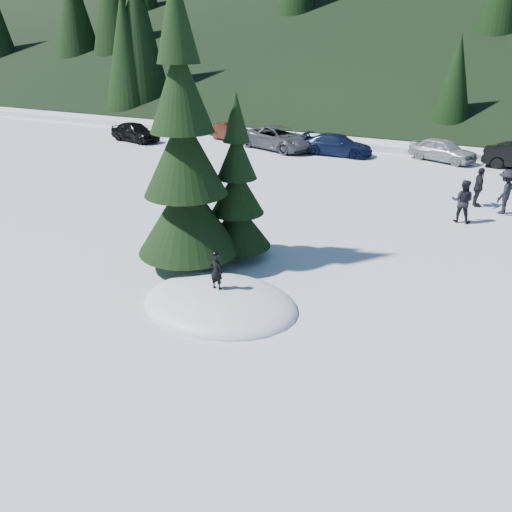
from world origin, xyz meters
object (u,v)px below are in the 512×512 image
at_px(car_1, 232,132).
at_px(car_2, 279,138).
at_px(car_4, 443,150).
at_px(child_skier, 216,271).
at_px(adult_2, 505,192).
at_px(spruce_short, 237,196).
at_px(spruce_tall, 185,165).
at_px(adult_0, 462,201).
at_px(car_3, 337,145).
at_px(adult_1, 479,187).
at_px(car_0, 135,132).

height_order(car_1, car_2, car_2).
relative_size(car_1, car_4, 0.97).
bearing_deg(child_skier, adult_2, -116.83).
bearing_deg(car_2, car_4, -62.99).
height_order(child_skier, car_1, child_skier).
bearing_deg(adult_2, child_skier, -13.15).
relative_size(spruce_short, child_skier, 5.16).
relative_size(spruce_tall, car_2, 1.61).
distance_m(spruce_tall, car_1, 21.63).
height_order(car_2, car_4, car_2).
bearing_deg(adult_0, car_3, -49.45).
distance_m(spruce_tall, car_4, 20.24).
relative_size(spruce_short, adult_2, 2.88).
bearing_deg(adult_0, adult_2, -126.60).
height_order(car_1, car_3, car_3).
height_order(spruce_short, car_4, spruce_short).
relative_size(car_1, car_3, 0.87).
bearing_deg(car_2, spruce_tall, -144.16).
height_order(child_skier, adult_1, adult_1).
relative_size(spruce_short, car_1, 1.39).
xyz_separation_m(car_0, car_3, (14.32, 2.22, -0.04)).
height_order(spruce_short, adult_1, spruce_short).
bearing_deg(spruce_tall, adult_0, 49.51).
relative_size(car_0, car_4, 1.01).
distance_m(spruce_tall, adult_2, 13.79).
bearing_deg(car_2, spruce_short, -139.83).
bearing_deg(spruce_tall, car_1, 116.06).
xyz_separation_m(spruce_tall, spruce_short, (1.00, 1.40, -1.22)).
distance_m(child_skier, car_2, 21.25).
xyz_separation_m(child_skier, car_2, (-7.34, 19.94, -0.26)).
bearing_deg(car_4, adult_1, -140.70).
distance_m(adult_1, car_2, 14.74).
relative_size(adult_2, car_3, 0.42).
distance_m(spruce_short, adult_0, 9.53).
bearing_deg(spruce_short, adult_1, 55.25).
height_order(spruce_tall, car_0, spruce_tall).
xyz_separation_m(adult_0, car_0, (-22.77, 7.52, -0.18)).
xyz_separation_m(child_skier, car_3, (-3.31, 20.01, -0.36)).
distance_m(spruce_short, car_3, 17.03).
relative_size(child_skier, adult_1, 0.61).
xyz_separation_m(spruce_short, adult_1, (6.63, 9.56, -1.24)).
relative_size(adult_1, adult_2, 0.92).
xyz_separation_m(spruce_short, adult_0, (6.25, 7.09, -1.24)).
height_order(spruce_short, car_2, spruce_short).
distance_m(spruce_tall, car_0, 22.45).
xyz_separation_m(adult_0, car_1, (-16.68, 10.79, -0.23)).
distance_m(adult_2, car_1, 20.15).
bearing_deg(car_4, car_2, 118.95).
bearing_deg(adult_2, car_3, -113.12).
distance_m(spruce_short, car_4, 18.53).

